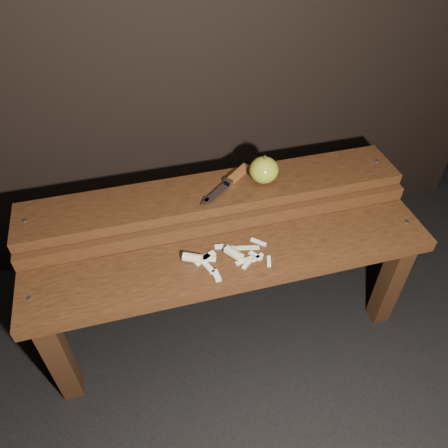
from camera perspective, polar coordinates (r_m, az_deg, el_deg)
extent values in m
plane|color=black|center=(1.62, 0.57, -13.12)|extent=(60.00, 60.00, 0.00)
cube|color=black|center=(1.41, -20.67, -16.10)|extent=(0.06, 0.06, 0.38)
cube|color=black|center=(1.59, 20.88, -7.15)|extent=(0.06, 0.06, 0.38)
cube|color=#381E0D|center=(1.27, 1.30, -4.94)|extent=(1.20, 0.20, 0.04)
cylinder|color=slate|center=(1.27, -24.12, -8.83)|extent=(0.01, 0.01, 0.00)
cylinder|color=slate|center=(1.47, 22.77, 0.25)|extent=(0.01, 0.01, 0.00)
cube|color=black|center=(1.57, -21.00, -6.02)|extent=(0.06, 0.06, 0.46)
cube|color=black|center=(1.73, 16.29, 0.99)|extent=(0.06, 0.06, 0.46)
cube|color=#381E0D|center=(1.32, -0.06, -0.17)|extent=(1.20, 0.02, 0.05)
cube|color=#381E0D|center=(1.37, -1.21, 3.97)|extent=(1.20, 0.18, 0.04)
cylinder|color=slate|center=(1.37, -24.61, 0.40)|extent=(0.01, 0.01, 0.00)
cylinder|color=slate|center=(1.56, 19.37, 7.77)|extent=(0.01, 0.01, 0.00)
ellipsoid|color=olive|center=(1.37, 5.23, 7.04)|extent=(0.09, 0.09, 0.08)
cylinder|color=#382314|center=(1.34, 5.36, 8.66)|extent=(0.01, 0.01, 0.01)
cube|color=brown|center=(1.40, 1.90, 6.57)|extent=(0.09, 0.08, 0.02)
cube|color=silver|center=(1.36, 0.58, 5.40)|extent=(0.03, 0.03, 0.02)
cube|color=silver|center=(1.32, -0.92, 4.06)|extent=(0.10, 0.09, 0.00)
cube|color=silver|center=(1.29, -2.45, 2.94)|extent=(0.03, 0.04, 0.00)
cube|color=beige|center=(1.26, 4.11, -4.15)|extent=(0.03, 0.04, 0.01)
cube|color=beige|center=(1.22, -2.04, -5.68)|extent=(0.03, 0.05, 0.01)
cube|color=beige|center=(1.25, -4.05, -4.38)|extent=(0.04, 0.03, 0.01)
cube|color=beige|center=(1.20, -0.99, -6.75)|extent=(0.02, 0.04, 0.01)
cube|color=beige|center=(1.27, 1.14, -3.54)|extent=(0.04, 0.05, 0.01)
cube|color=beige|center=(1.25, 4.38, -4.37)|extent=(0.04, 0.03, 0.01)
cube|color=beige|center=(1.24, -2.82, -4.65)|extent=(0.05, 0.04, 0.01)
cube|color=beige|center=(1.26, -1.97, -4.09)|extent=(0.04, 0.03, 0.01)
cube|color=beige|center=(1.24, 3.21, -5.00)|extent=(0.05, 0.04, 0.01)
cube|color=beige|center=(1.29, 4.51, -2.36)|extent=(0.04, 0.04, 0.01)
cube|color=beige|center=(1.25, -2.36, -4.53)|extent=(0.06, 0.03, 0.01)
cube|color=beige|center=(1.25, 5.87, -4.86)|extent=(0.02, 0.04, 0.01)
cube|color=beige|center=(1.28, -0.38, -2.95)|extent=(0.04, 0.02, 0.01)
cylinder|color=#C9BB8C|center=(1.25, 1.29, -3.86)|extent=(0.05, 0.06, 0.03)
cylinder|color=#C9BB8C|center=(1.24, -4.13, -4.42)|extent=(0.06, 0.05, 0.03)
cube|color=#BCC988|center=(1.24, 2.88, -4.72)|extent=(0.07, 0.03, 0.00)
cube|color=#BCC988|center=(1.28, 3.17, -3.12)|extent=(0.07, 0.03, 0.00)
cube|color=#BCC988|center=(1.28, 0.28, -3.08)|extent=(0.07, 0.04, 0.00)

